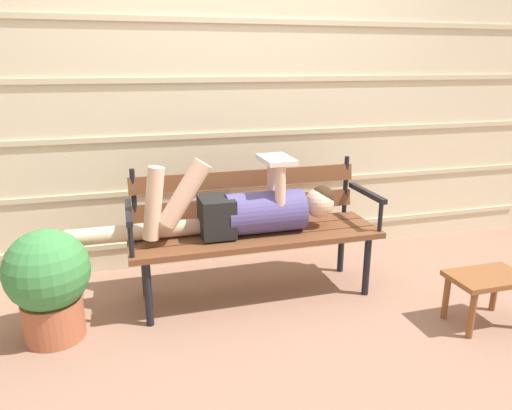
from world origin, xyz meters
TOP-DOWN VIEW (x-y plane):
  - ground_plane at (0.00, 0.00)m, footprint 12.00×12.00m
  - house_siding at (0.00, 0.80)m, footprint 5.20×0.08m
  - park_bench at (0.00, 0.21)m, footprint 1.56×0.49m
  - reclining_person at (-0.08, 0.14)m, footprint 1.63×0.26m
  - footstool at (1.16, -0.55)m, footprint 0.43×0.27m
  - potted_plant at (-1.19, -0.03)m, footprint 0.44×0.44m

SIDE VIEW (x-z plane):
  - ground_plane at x=0.00m, z-range 0.00..0.00m
  - footstool at x=1.16m, z-range 0.09..0.40m
  - potted_plant at x=-1.19m, z-range 0.03..0.65m
  - park_bench at x=0.00m, z-range 0.05..0.89m
  - reclining_person at x=-0.08m, z-range 0.34..0.84m
  - house_siding at x=0.00m, z-range 0.00..2.29m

